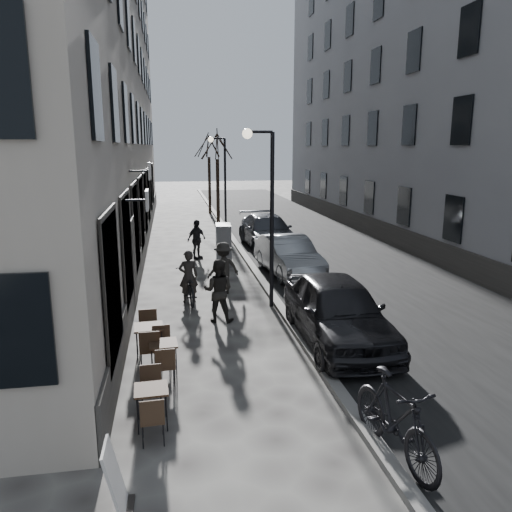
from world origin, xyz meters
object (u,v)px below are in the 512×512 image
object	(u,v)px
utility_cabinet	(223,244)
pedestrian_far	(197,239)
bistro_set_a	(152,403)
sign_board	(116,486)
car_far	(267,231)
tree_far	(209,145)
bistro_set_c	(149,339)
streetlamp_far	(222,175)
tree_near	(217,145)
bistro_set_b	(164,355)
bicycle	(189,286)
car_near	(338,310)
moped	(395,419)
streetlamp_near	(266,199)
car_mid	(289,256)
pedestrian_near	(218,291)
pedestrian_mid	(223,268)

from	to	relation	value
utility_cabinet	pedestrian_far	world-z (taller)	pedestrian_far
bistro_set_a	sign_board	world-z (taller)	sign_board
car_far	tree_far	bearing A→B (deg)	95.40
bistro_set_a	bistro_set_c	size ratio (longest dim) A/B	0.89
streetlamp_far	tree_near	distance (m)	3.36
bistro_set_b	bicycle	xyz separation A→B (m)	(0.71, 4.87, 0.06)
car_far	car_near	bearing A→B (deg)	-95.24
streetlamp_far	bistro_set_c	xyz separation A→B (m)	(-3.23, -15.19, -2.69)
moped	bistro_set_c	bearing A→B (deg)	122.34
bicycle	car_near	distance (m)	5.09
streetlamp_near	car_mid	xyz separation A→B (m)	(1.53, 3.54, -2.46)
streetlamp_near	streetlamp_far	size ratio (longest dim) A/B	1.00
streetlamp_near	pedestrian_far	size ratio (longest dim) A/B	3.10
tree_far	pedestrian_near	xyz separation A→B (m)	(-1.56, -22.00, -3.81)
pedestrian_near	car_far	xyz separation A→B (m)	(3.24, 9.72, -0.11)
bistro_set_a	car_mid	bearing A→B (deg)	61.09
sign_board	bicycle	bearing A→B (deg)	82.55
bicycle	moped	world-z (taller)	moped
tree_far	bicycle	world-z (taller)	tree_far
utility_cabinet	bistro_set_c	bearing A→B (deg)	-102.52
pedestrian_near	pedestrian_mid	distance (m)	2.61
tree_near	pedestrian_mid	bearing A→B (deg)	-94.86
streetlamp_far	bicycle	size ratio (longest dim) A/B	2.74
streetlamp_far	tree_near	xyz separation A→B (m)	(0.07, 3.00, 1.50)
bicycle	car_mid	xyz separation A→B (m)	(3.74, 2.70, 0.22)
car_far	pedestrian_near	bearing A→B (deg)	-110.81
car_far	bistro_set_b	bearing A→B (deg)	-112.48
moped	streetlamp_near	bearing A→B (deg)	85.27
tree_near	car_far	xyz separation A→B (m)	(1.68, -6.28, -3.92)
pedestrian_near	moped	size ratio (longest dim) A/B	0.78
streetlamp_far	tree_near	bearing A→B (deg)	88.62
streetlamp_near	car_far	world-z (taller)	streetlamp_near
car_far	bistro_set_c	bearing A→B (deg)	-115.10
moped	sign_board	bearing A→B (deg)	178.23
bistro_set_c	car_near	size ratio (longest dim) A/B	0.33
streetlamp_near	pedestrian_mid	world-z (taller)	streetlamp_near
utility_cabinet	pedestrian_near	bearing A→B (deg)	-93.44
tree_far	streetlamp_near	bearing A→B (deg)	-90.20
tree_near	moped	distance (m)	22.86
car_mid	bistro_set_c	bearing A→B (deg)	-130.67
bistro_set_c	pedestrian_far	distance (m)	10.09
tree_near	moped	world-z (taller)	tree_near
bicycle	car_near	bearing A→B (deg)	126.38
tree_far	car_near	xyz separation A→B (m)	(1.10, -23.97, -3.86)
bistro_set_c	car_far	xyz separation A→B (m)	(4.98, 11.91, 0.27)
streetlamp_near	pedestrian_near	world-z (taller)	streetlamp_near
car_mid	pedestrian_near	bearing A→B (deg)	-128.98
bistro_set_a	bistro_set_b	xyz separation A→B (m)	(0.18, 1.93, 0.01)
sign_board	pedestrian_mid	distance (m)	9.87
streetlamp_near	utility_cabinet	size ratio (longest dim) A/B	3.18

